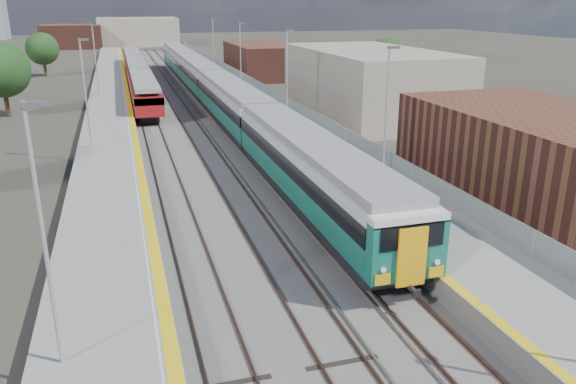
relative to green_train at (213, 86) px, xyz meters
name	(u,v)px	position (x,y,z in m)	size (l,w,h in m)	color
ground	(203,114)	(-1.50, -2.21, -2.40)	(320.00, 320.00, 0.00)	#47443A
ballast_bed	(178,110)	(-3.75, 0.29, -2.37)	(10.50, 155.00, 0.06)	#565451
tracks	(182,106)	(-3.15, 1.97, -2.29)	(8.96, 160.00, 0.17)	#4C3323
platform_right	(248,102)	(3.78, 0.28, -1.86)	(4.70, 155.00, 8.52)	slate
platform_left	(110,109)	(-10.55, 0.28, -1.88)	(4.30, 155.00, 8.52)	slate
buildings	(66,3)	(-19.62, 86.39, 8.31)	(72.00, 185.50, 40.00)	brown
green_train	(213,86)	(0.00, 0.00, 0.00)	(3.09, 85.92, 3.40)	black
red_train	(137,72)	(-7.00, 19.01, -0.42)	(2.65, 53.77, 3.34)	black
tree_b	(1,70)	(-20.23, 1.64, 2.19)	(5.37, 5.37, 7.28)	#382619
tree_c	(42,49)	(-20.10, 35.02, 1.71)	(4.82, 4.82, 6.53)	#382619
tree_d	(385,58)	(22.78, 6.21, 1.78)	(4.90, 4.90, 6.63)	#382619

